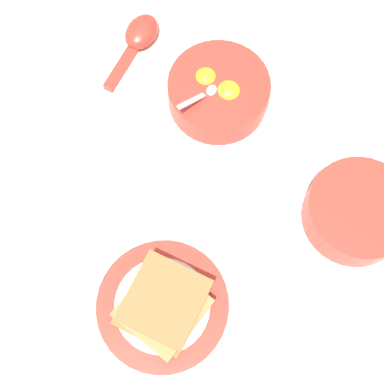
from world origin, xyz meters
name	(u,v)px	position (x,y,z in m)	size (l,w,h in m)	color
ground_plane	(208,172)	(0.00, 0.00, 0.00)	(3.00, 3.00, 0.00)	silver
egg_bowl	(218,92)	(0.12, 0.04, 0.03)	(0.16, 0.16, 0.08)	red
toast_plate	(162,306)	(-0.21, -0.03, 0.01)	(0.18, 0.18, 0.01)	red
toast_sandwich	(163,305)	(-0.21, -0.04, 0.03)	(0.12, 0.11, 0.04)	brown
soup_spoon	(138,37)	(0.16, 0.20, 0.01)	(0.15, 0.05, 0.03)	red
congee_bowl	(357,211)	(0.03, -0.22, 0.03)	(0.15, 0.15, 0.05)	red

